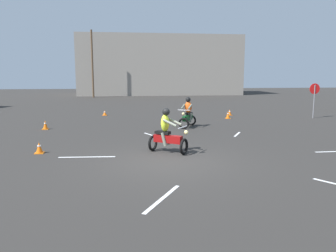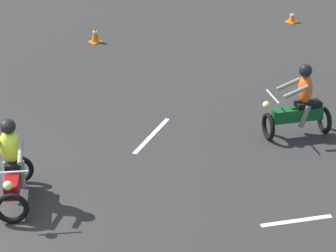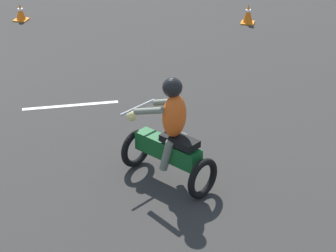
% 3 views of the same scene
% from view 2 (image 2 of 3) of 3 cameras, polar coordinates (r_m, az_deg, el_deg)
% --- Properties ---
extents(motorcycle_rider_foreground, '(1.49, 1.30, 1.66)m').
position_cam_2_polar(motorcycle_rider_foreground, '(12.04, -13.38, -3.48)').
color(motorcycle_rider_foreground, black).
rests_on(motorcycle_rider_foreground, ground).
extents(motorcycle_rider_background, '(1.20, 1.52, 1.66)m').
position_cam_2_polar(motorcycle_rider_background, '(14.21, 11.41, 1.78)').
color(motorcycle_rider_background, black).
rests_on(motorcycle_rider_background, ground).
extents(traffic_cone_mid_center, '(0.32, 0.32, 0.36)m').
position_cam_2_polar(traffic_cone_mid_center, '(21.60, 10.75, 9.30)').
color(traffic_cone_mid_center, orange).
rests_on(traffic_cone_mid_center, ground).
extents(traffic_cone_far_right, '(0.32, 0.32, 0.48)m').
position_cam_2_polar(traffic_cone_far_right, '(19.58, -6.37, 7.89)').
color(traffic_cone_far_right, orange).
rests_on(traffic_cone_far_right, ground).
extents(lane_stripe_ne, '(0.73, 1.20, 0.01)m').
position_cam_2_polar(lane_stripe_ne, '(11.80, 11.12, -8.09)').
color(lane_stripe_ne, silver).
rests_on(lane_stripe_ne, ground).
extents(lane_stripe_nw, '(0.82, 1.62, 0.01)m').
position_cam_2_polar(lane_stripe_nw, '(14.26, -1.42, -0.82)').
color(lane_stripe_nw, silver).
rests_on(lane_stripe_nw, ground).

